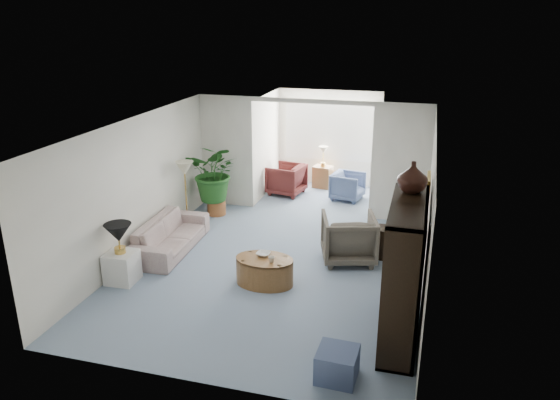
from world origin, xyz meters
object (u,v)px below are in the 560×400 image
(cabinet_urn, at_px, (413,177))
(plant_pot, at_px, (217,207))
(coffee_cup, at_px, (272,260))
(sunroom_chair_maroon, at_px, (286,179))
(wingback_chair, at_px, (349,238))
(sunroom_chair_blue, at_px, (348,186))
(floor_lamp, at_px, (184,168))
(framed_picture, at_px, (429,192))
(sofa, at_px, (170,235))
(end_table, at_px, (122,267))
(entertainment_cabinet, at_px, (404,273))
(table_lamp, at_px, (118,233))
(ottoman, at_px, (337,364))
(sunroom_table, at_px, (323,177))
(coffee_bowl, at_px, (263,254))
(side_table_dark, at_px, (390,243))
(coffee_table, at_px, (265,271))

(cabinet_urn, relative_size, plant_pot, 1.04)
(coffee_cup, distance_m, sunroom_chair_maroon, 4.73)
(wingback_chair, bearing_deg, sunroom_chair_blue, -97.11)
(sunroom_chair_blue, bearing_deg, floor_lamp, 142.44)
(coffee_cup, distance_m, sunroom_chair_blue, 4.65)
(framed_picture, height_order, coffee_cup, framed_picture)
(plant_pot, bearing_deg, sofa, -93.50)
(end_table, xyz_separation_m, entertainment_cabinet, (4.47, -0.38, 0.70))
(coffee_cup, bearing_deg, table_lamp, -169.40)
(floor_lamp, xyz_separation_m, cabinet_urn, (4.46, -2.35, 0.88))
(entertainment_cabinet, distance_m, sunroom_chair_maroon, 6.27)
(table_lamp, height_order, ottoman, table_lamp)
(end_table, relative_size, coffee_cup, 5.15)
(wingback_chair, height_order, sunroom_table, wingback_chair)
(sunroom_chair_maroon, bearing_deg, coffee_cup, 22.80)
(floor_lamp, relative_size, coffee_bowl, 1.63)
(coffee_bowl, bearing_deg, sofa, 160.92)
(wingback_chair, bearing_deg, coffee_cup, 36.63)
(framed_picture, height_order, entertainment_cabinet, entertainment_cabinet)
(sofa, distance_m, coffee_bowl, 2.14)
(sunroom_chair_blue, bearing_deg, plant_pot, 134.75)
(framed_picture, bearing_deg, end_table, -169.54)
(floor_lamp, xyz_separation_m, side_table_dark, (4.13, -0.38, -0.97))
(ottoman, bearing_deg, cabinet_urn, 67.67)
(coffee_bowl, distance_m, coffee_cup, 0.28)
(framed_picture, height_order, sofa, framed_picture)
(framed_picture, height_order, coffee_bowl, framed_picture)
(side_table_dark, relative_size, ottoman, 1.18)
(table_lamp, relative_size, coffee_bowl, 2.00)
(floor_lamp, bearing_deg, cabinet_urn, -27.83)
(floor_lamp, xyz_separation_m, entertainment_cabinet, (4.46, -2.85, -0.29))
(wingback_chair, bearing_deg, end_table, 11.51)
(table_lamp, height_order, sunroom_table, table_lamp)
(ottoman, relative_size, plant_pot, 1.19)
(sunroom_table, bearing_deg, coffee_bowl, -89.55)
(end_table, bearing_deg, sofa, 81.57)
(coffee_bowl, xyz_separation_m, sunroom_chair_maroon, (-0.79, 4.42, -0.11))
(coffee_table, relative_size, ottoman, 1.99)
(wingback_chair, bearing_deg, floor_lamp, -27.26)
(framed_picture, distance_m, ottoman, 2.94)
(entertainment_cabinet, bearing_deg, coffee_cup, 157.99)
(coffee_bowl, height_order, cabinet_urn, cabinet_urn)
(table_lamp, height_order, coffee_cup, table_lamp)
(wingback_chair, relative_size, cabinet_urn, 2.24)
(coffee_bowl, xyz_separation_m, sunroom_chair_blue, (0.71, 4.42, -0.15))
(table_lamp, distance_m, coffee_bowl, 2.34)
(wingback_chair, distance_m, sunroom_chair_maroon, 3.85)
(entertainment_cabinet, relative_size, plant_pot, 4.79)
(sofa, relative_size, sunroom_table, 3.67)
(coffee_table, distance_m, sunroom_chair_maroon, 4.60)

